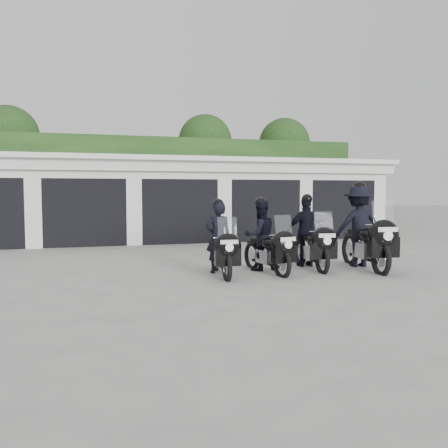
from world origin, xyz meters
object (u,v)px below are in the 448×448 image
object	(u,v)px
police_bike_c	(309,236)
police_bike_d	(362,230)
police_bike_b	(264,239)
police_bike_a	(221,244)

from	to	relation	value
police_bike_c	police_bike_d	xyz separation A→B (m)	(1.18, -0.35, 0.14)
police_bike_b	police_bike_c	distance (m)	1.24
police_bike_a	police_bike_b	bearing A→B (deg)	12.81
police_bike_a	police_bike_b	world-z (taller)	police_bike_b
police_bike_c	police_bike_d	world-z (taller)	police_bike_d
police_bike_b	police_bike_c	world-z (taller)	police_bike_c
police_bike_d	police_bike_b	bearing A→B (deg)	-175.83
police_bike_b	police_bike_c	bearing A→B (deg)	1.49
police_bike_a	police_bike_b	size ratio (longest dim) A/B	0.99
police_bike_a	police_bike_c	xyz separation A→B (m)	(2.27, 0.38, 0.09)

